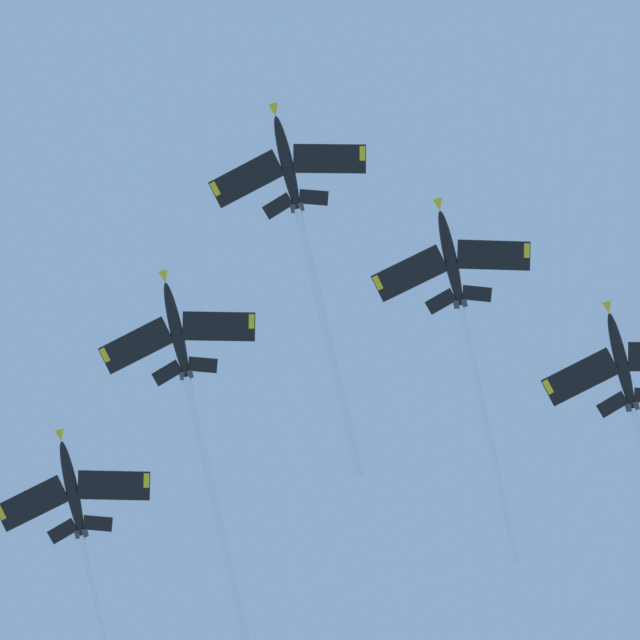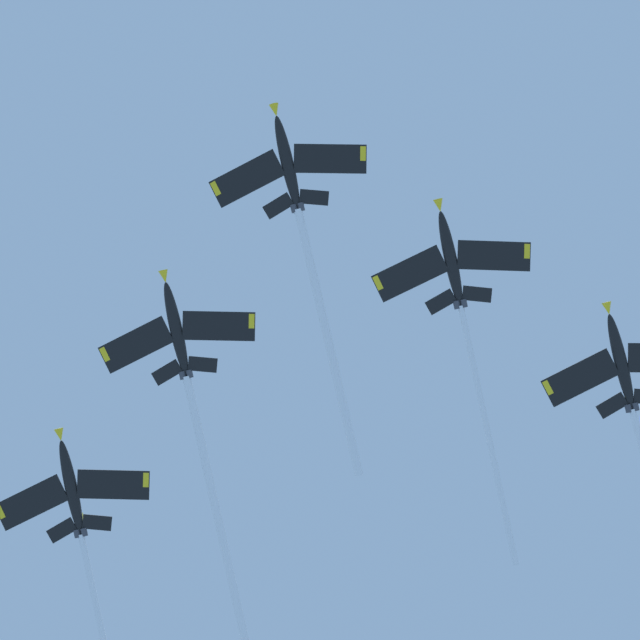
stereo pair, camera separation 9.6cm
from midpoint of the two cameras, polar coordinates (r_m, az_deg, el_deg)
The scene contains 5 objects.
jet_lead at distance 165.66m, azimuth -0.61°, elevation 3.31°, with size 28.97×40.29×11.16m.
jet_left_wing at distance 166.16m, azimuth 6.05°, elevation 0.45°, with size 27.79×39.83×10.12m.
jet_right_wing at distance 167.12m, azimuth -5.22°, elevation -4.41°, with size 31.12×44.44×10.91m.
jet_left_outer at distance 169.20m, azimuth 13.32°, elevation -4.33°, with size 30.21×42.19×10.55m.
jet_right_outer at distance 172.28m, azimuth -9.77°, elevation -10.41°, with size 33.12×48.36×11.97m.
Camera 1 is at (-17.78, 12.63, 1.62)m, focal length 75.25 mm.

